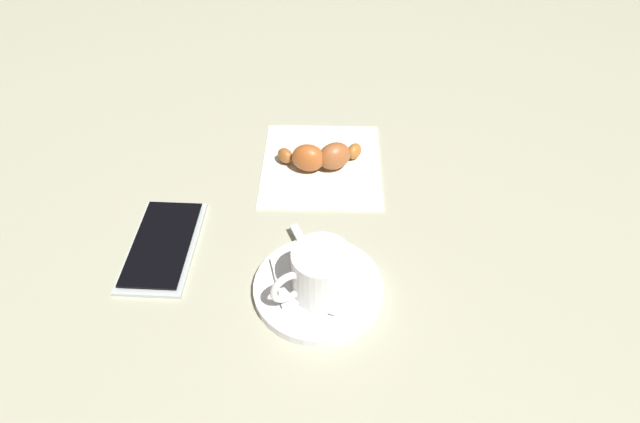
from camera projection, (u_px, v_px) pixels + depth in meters
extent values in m
plane|color=#A8A88D|center=(312.00, 226.00, 0.64)|extent=(1.80, 1.80, 0.00)
cylinder|color=white|center=(318.00, 288.00, 0.57)|extent=(0.14, 0.14, 0.01)
cylinder|color=white|center=(321.00, 273.00, 0.54)|extent=(0.06, 0.06, 0.06)
cylinder|color=#462A10|center=(322.00, 268.00, 0.53)|extent=(0.05, 0.05, 0.00)
torus|color=white|center=(288.00, 287.00, 0.52)|extent=(0.03, 0.04, 0.04)
cube|color=silver|center=(307.00, 258.00, 0.59)|extent=(0.10, 0.05, 0.00)
ellipsoid|color=silver|center=(331.00, 304.00, 0.54)|extent=(0.03, 0.03, 0.01)
cube|color=white|center=(284.00, 281.00, 0.56)|extent=(0.07, 0.03, 0.01)
cube|color=silver|center=(321.00, 164.00, 0.72)|extent=(0.17, 0.16, 0.00)
ellipsoid|color=#9E5825|center=(285.00, 156.00, 0.71)|extent=(0.03, 0.03, 0.02)
ellipsoid|color=#B05724|center=(308.00, 158.00, 0.70)|extent=(0.04, 0.05, 0.04)
ellipsoid|color=#A1572D|center=(334.00, 156.00, 0.70)|extent=(0.04, 0.05, 0.04)
ellipsoid|color=#AE6427|center=(354.00, 151.00, 0.72)|extent=(0.03, 0.03, 0.02)
cube|color=#B6BEBC|center=(163.00, 245.00, 0.61)|extent=(0.14, 0.08, 0.01)
cube|color=black|center=(162.00, 242.00, 0.61)|extent=(0.13, 0.07, 0.00)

